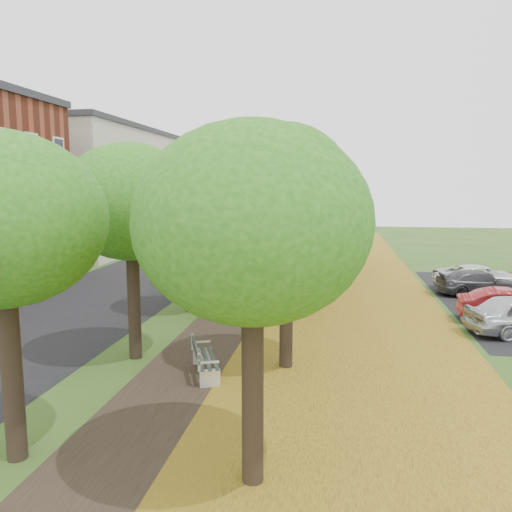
% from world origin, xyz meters
% --- Properties ---
extents(ground, '(120.00, 120.00, 0.00)m').
position_xyz_m(ground, '(0.00, 0.00, 0.00)').
color(ground, '#2D4C19').
rests_on(ground, ground).
extents(street_asphalt, '(8.00, 70.00, 0.01)m').
position_xyz_m(street_asphalt, '(-7.50, 15.00, 0.00)').
color(street_asphalt, black).
rests_on(street_asphalt, ground).
extents(footpath, '(3.20, 70.00, 0.01)m').
position_xyz_m(footpath, '(0.00, 15.00, 0.00)').
color(footpath, black).
rests_on(footpath, ground).
extents(leaf_verge, '(7.50, 70.00, 0.01)m').
position_xyz_m(leaf_verge, '(5.00, 15.00, 0.01)').
color(leaf_verge, olive).
rests_on(leaf_verge, ground).
extents(tree_row_west, '(4.24, 34.24, 6.47)m').
position_xyz_m(tree_row_west, '(-2.20, 15.00, 4.64)').
color(tree_row_west, black).
rests_on(tree_row_west, ground).
extents(tree_row_east, '(4.24, 34.24, 6.47)m').
position_xyz_m(tree_row_east, '(2.60, 15.00, 4.64)').
color(tree_row_east, black).
rests_on(tree_row_east, ground).
extents(building_cream, '(10.30, 20.30, 10.40)m').
position_xyz_m(building_cream, '(-17.00, 33.00, 5.21)').
color(building_cream, beige).
rests_on(building_cream, ground).
extents(bench, '(1.28, 2.08, 0.95)m').
position_xyz_m(bench, '(0.33, 4.91, 0.49)').
color(bench, '#263029').
rests_on(bench, ground).
extents(car_grey, '(4.43, 2.44, 1.22)m').
position_xyz_m(car_grey, '(11.11, 17.49, 0.61)').
color(car_grey, '#39383E').
rests_on(car_grey, ground).
extents(car_white, '(5.02, 2.81, 1.33)m').
position_xyz_m(car_white, '(11.56, 18.67, 0.66)').
color(car_white, silver).
rests_on(car_white, ground).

